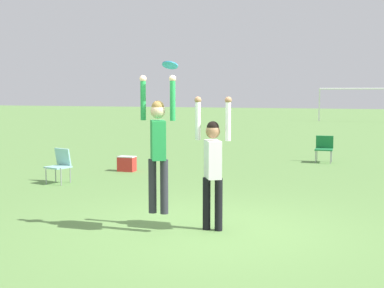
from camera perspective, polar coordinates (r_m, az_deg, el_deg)
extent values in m
plane|color=#608C47|center=(8.27, 1.27, -9.16)|extent=(120.00, 120.00, 0.00)
cylinder|color=#2D2D38|center=(8.05, -4.24, -4.49)|extent=(0.12, 0.12, 0.82)
cylinder|color=#2D2D38|center=(7.98, -2.99, -4.57)|extent=(0.12, 0.12, 0.82)
cube|color=green|center=(7.92, -3.65, 0.44)|extent=(0.37, 0.46, 0.58)
sphere|color=beige|center=(7.89, -3.67, 3.53)|extent=(0.22, 0.22, 0.22)
sphere|color=olive|center=(7.89, -3.67, 3.97)|extent=(0.19, 0.19, 0.19)
cylinder|color=green|center=(7.98, -5.23, 4.74)|extent=(0.08, 0.08, 0.61)
sphere|color=beige|center=(7.98, -5.25, 6.94)|extent=(0.10, 0.10, 0.10)
cylinder|color=green|center=(7.80, -2.08, 4.74)|extent=(0.08, 0.08, 0.61)
sphere|color=beige|center=(7.81, -2.09, 6.99)|extent=(0.10, 0.10, 0.10)
cylinder|color=black|center=(8.21, 1.56, -6.38)|extent=(0.12, 0.12, 0.81)
cylinder|color=black|center=(8.16, 2.85, -6.46)|extent=(0.12, 0.12, 0.81)
cube|color=white|center=(8.07, 2.23, -1.63)|extent=(0.37, 0.47, 0.57)
sphere|color=#9E704C|center=(8.02, 2.24, 1.36)|extent=(0.22, 0.22, 0.22)
sphere|color=black|center=(8.02, 2.24, 1.79)|extent=(0.19, 0.19, 0.19)
cylinder|color=white|center=(8.08, 0.64, 2.58)|extent=(0.08, 0.08, 0.60)
sphere|color=#9E704C|center=(8.07, 0.64, 4.72)|extent=(0.10, 0.10, 0.10)
cylinder|color=white|center=(7.95, 3.87, 2.51)|extent=(0.08, 0.08, 0.60)
sphere|color=#9E704C|center=(7.94, 3.89, 4.69)|extent=(0.10, 0.10, 0.10)
cylinder|color=#2D9EDB|center=(7.83, -2.36, 8.40)|extent=(0.23, 0.22, 0.11)
cylinder|color=gray|center=(16.14, 13.04, -1.29)|extent=(0.02, 0.02, 0.41)
cylinder|color=gray|center=(16.10, 14.57, -1.34)|extent=(0.02, 0.02, 0.41)
cylinder|color=gray|center=(16.57, 13.18, -1.12)|extent=(0.02, 0.02, 0.41)
cylinder|color=gray|center=(16.53, 14.67, -1.17)|extent=(0.02, 0.02, 0.41)
cube|color=#1E753D|center=(16.31, 13.88, -0.57)|extent=(0.52, 0.52, 0.04)
cube|color=#1E753D|center=(16.53, 13.97, 0.23)|extent=(0.51, 0.11, 0.38)
cylinder|color=gray|center=(12.60, -15.31, -3.29)|extent=(0.02, 0.02, 0.40)
cylinder|color=gray|center=(12.38, -13.80, -3.41)|extent=(0.02, 0.02, 0.40)
cylinder|color=gray|center=(12.92, -14.35, -3.05)|extent=(0.02, 0.02, 0.40)
cylinder|color=gray|center=(12.71, -12.86, -3.15)|extent=(0.02, 0.02, 0.40)
cube|color=#8CC6C1|center=(12.62, -14.10, -2.41)|extent=(0.57, 0.57, 0.04)
cube|color=#8CC6C1|center=(12.77, -13.61, -1.33)|extent=(0.47, 0.23, 0.40)
cube|color=red|center=(14.27, -6.97, -2.15)|extent=(0.44, 0.29, 0.38)
cube|color=silver|center=(14.25, -6.98, -1.35)|extent=(0.45, 0.29, 0.02)
cylinder|color=white|center=(39.25, 13.42, 4.08)|extent=(0.10, 0.10, 2.30)
cylinder|color=white|center=(39.08, 18.60, 5.62)|extent=(7.00, 0.10, 0.10)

